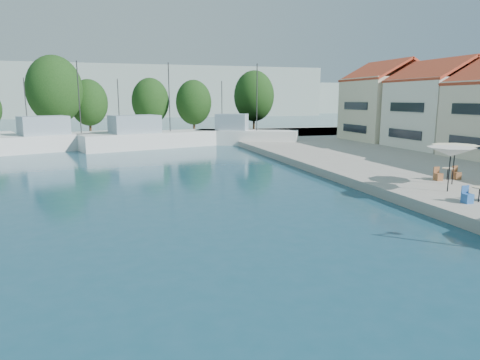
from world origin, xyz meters
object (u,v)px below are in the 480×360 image
object	(u,v)px
trawler_02	(64,140)
umbrella_cream	(455,149)
trawler_04	(244,136)
trawler_03	(153,138)
umbrella_white	(451,152)

from	to	relation	value
trawler_02	umbrella_cream	size ratio (longest dim) A/B	6.17
trawler_02	trawler_04	distance (m)	20.96
trawler_02	umbrella_cream	distance (m)	39.67
trawler_04	umbrella_cream	size ratio (longest dim) A/B	4.76
trawler_03	trawler_04	xyz separation A→B (m)	(11.13, -0.12, 0.00)
trawler_02	trawler_03	distance (m)	9.84
trawler_03	umbrella_cream	size ratio (longest dim) A/B	6.78
trawler_02	trawler_03	xyz separation A→B (m)	(9.83, -0.47, -0.00)
umbrella_white	umbrella_cream	distance (m)	2.35
trawler_03	umbrella_white	distance (m)	34.78
trawler_03	umbrella_white	world-z (taller)	trawler_03
trawler_04	umbrella_cream	xyz separation A→B (m)	(3.60, -30.53, 1.63)
umbrella_white	umbrella_cream	size ratio (longest dim) A/B	0.95
trawler_04	umbrella_white	world-z (taller)	trawler_04
trawler_02	umbrella_white	xyz separation A→B (m)	(22.81, -32.68, 1.72)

